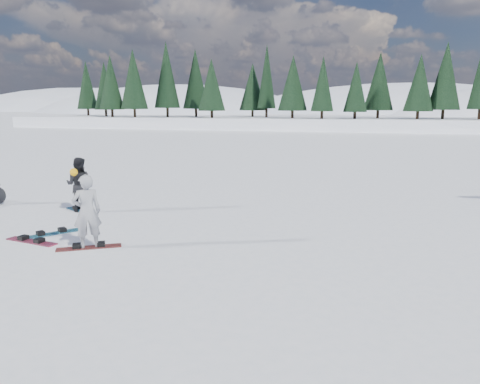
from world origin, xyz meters
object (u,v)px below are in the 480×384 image
object	(u,v)px
snowboarder_woman	(87,211)
snowboard_loose_b	(31,241)
snowboard_loose_a	(52,234)
snowboarder_man	(79,185)

from	to	relation	value
snowboarder_woman	snowboard_loose_b	size ratio (longest dim) A/B	1.29
snowboard_loose_b	snowboard_loose_a	world-z (taller)	same
snowboard_loose_b	snowboard_loose_a	xyz separation A→B (m)	(0.04, 0.74, 0.00)
snowboard_loose_a	snowboarder_woman	bearing A→B (deg)	-79.95
snowboarder_woman	snowboard_loose_b	world-z (taller)	snowboarder_woman
snowboard_loose_b	snowboarder_woman	bearing A→B (deg)	7.99
snowboarder_woman	snowboard_loose_a	distance (m)	2.03
snowboarder_man	snowboard_loose_b	size ratio (longest dim) A/B	1.16
snowboarder_woman	snowboard_loose_a	world-z (taller)	snowboarder_woman
snowboarder_man	snowboard_loose_a	bearing A→B (deg)	96.67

